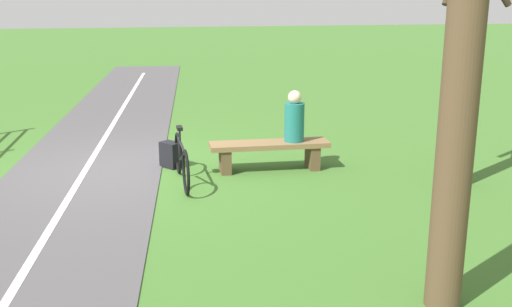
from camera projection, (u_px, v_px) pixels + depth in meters
ground_plane at (118, 170)px, 9.81m from camera, size 80.00×80.00×0.00m
paved_path at (14, 290)px, 5.86m from camera, size 5.42×36.08×0.02m
path_centre_line at (14, 289)px, 5.86m from camera, size 2.77×31.90×0.00m
bench at (269, 150)px, 9.73m from camera, size 1.91×0.50×0.46m
person_seated at (294, 119)px, 9.66m from camera, size 0.32×0.32×0.82m
bicycle at (182, 161)px, 9.05m from camera, size 0.12×1.74×0.84m
backpack at (171, 155)px, 9.91m from camera, size 0.37×0.39×0.42m
tree_by_path at (464, 54)px, 5.01m from camera, size 1.18×1.21×4.95m
tree_far_left at (467, 77)px, 8.65m from camera, size 0.84×0.85×3.68m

